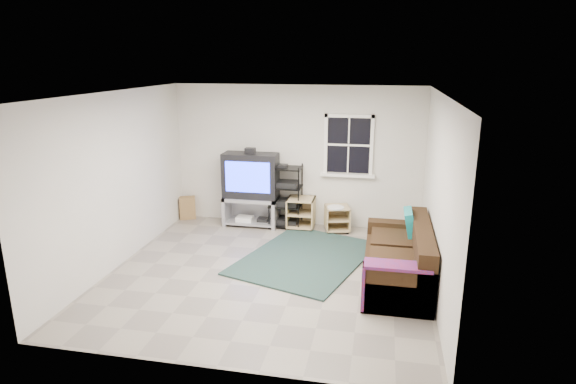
% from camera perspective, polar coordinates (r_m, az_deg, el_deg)
% --- Properties ---
extents(room, '(4.60, 4.62, 4.60)m').
position_cam_1_polar(room, '(8.74, 7.17, 5.07)').
color(room, gray).
rests_on(room, ground).
extents(tv_unit, '(1.01, 0.50, 1.48)m').
position_cam_1_polar(tv_unit, '(8.94, -4.42, 1.03)').
color(tv_unit, '#9B9BA3').
rests_on(tv_unit, ground).
extents(av_rack, '(0.59, 0.43, 1.18)m').
position_cam_1_polar(av_rack, '(8.91, -0.28, -0.98)').
color(av_rack, black).
rests_on(av_rack, ground).
extents(side_table_left, '(0.49, 0.49, 0.57)m').
position_cam_1_polar(side_table_left, '(8.93, 1.59, -2.33)').
color(side_table_left, tan).
rests_on(side_table_left, ground).
extents(side_table_right, '(0.52, 0.52, 0.49)m').
position_cam_1_polar(side_table_right, '(8.80, 5.81, -2.90)').
color(side_table_right, tan).
rests_on(side_table_right, ground).
extents(sofa, '(0.88, 1.99, 0.91)m').
position_cam_1_polar(sofa, '(6.95, 13.12, -7.98)').
color(sofa, black).
rests_on(sofa, ground).
extents(shag_rug, '(2.31, 2.73, 0.03)m').
position_cam_1_polar(shag_rug, '(7.67, 2.10, -7.75)').
color(shag_rug, black).
rests_on(shag_rug, ground).
extents(paper_bag, '(0.36, 0.30, 0.43)m').
position_cam_1_polar(paper_bag, '(9.65, -11.82, -1.84)').
color(paper_bag, olive).
rests_on(paper_bag, ground).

